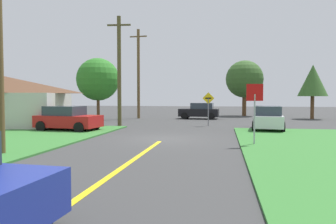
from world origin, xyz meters
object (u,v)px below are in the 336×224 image
at_px(direction_sign, 208,105).
at_px(pine_tree_center, 98,79).
at_px(stop_sign, 255,102).
at_px(car_on_crossroad, 268,118).
at_px(barn, 3,101).
at_px(utility_pole_far, 138,73).
at_px(oak_tree_left, 313,81).
at_px(utility_pole_mid, 119,70).
at_px(parked_car_near_building, 68,119).
at_px(oak_tree_right, 245,79).
at_px(car_approaching_junction, 200,111).

height_order(direction_sign, pine_tree_center, pine_tree_center).
distance_m(stop_sign, car_on_crossroad, 7.49).
bearing_deg(barn, pine_tree_center, 59.31).
height_order(utility_pole_far, direction_sign, utility_pole_far).
xyz_separation_m(utility_pole_far, oak_tree_left, (17.52, 2.10, -0.85)).
relative_size(utility_pole_mid, oak_tree_left, 1.52).
bearing_deg(direction_sign, utility_pole_mid, -170.98).
xyz_separation_m(parked_car_near_building, oak_tree_left, (18.88, 14.73, 3.05)).
distance_m(stop_sign, direction_sign, 9.89).
xyz_separation_m(utility_pole_far, direction_sign, (7.54, -7.50, -3.10)).
relative_size(stop_sign, utility_pole_far, 0.31).
xyz_separation_m(direction_sign, oak_tree_right, (3.56, 13.95, 2.70)).
bearing_deg(direction_sign, oak_tree_right, 75.67).
height_order(parked_car_near_building, oak_tree_right, oak_tree_right).
distance_m(stop_sign, oak_tree_right, 23.64).
bearing_deg(car_approaching_junction, parked_car_near_building, 62.74).
bearing_deg(utility_pole_mid, barn, -165.24).
bearing_deg(utility_pole_far, stop_sign, -59.47).
xyz_separation_m(stop_sign, car_approaching_junction, (-3.75, 17.42, -1.18)).
xyz_separation_m(pine_tree_center, barn, (-4.42, -7.45, -1.98)).
height_order(car_on_crossroad, oak_tree_left, oak_tree_left).
xyz_separation_m(parked_car_near_building, utility_pole_far, (1.37, 12.64, 3.90)).
xyz_separation_m(utility_pole_mid, barn, (-8.30, -2.19, -2.40)).
bearing_deg(pine_tree_center, oak_tree_right, 34.55).
bearing_deg(utility_pole_mid, utility_pole_far, 95.41).
xyz_separation_m(car_on_crossroad, parked_car_near_building, (-12.99, -2.80, 0.00)).
height_order(utility_pole_far, barn, utility_pole_far).
height_order(car_approaching_junction, pine_tree_center, pine_tree_center).
bearing_deg(pine_tree_center, oak_tree_left, 14.73).
bearing_deg(pine_tree_center, utility_pole_mid, -53.55).
xyz_separation_m(utility_pole_mid, pine_tree_center, (-3.88, 5.26, -0.41)).
bearing_deg(car_on_crossroad, barn, 99.20).
distance_m(car_approaching_junction, barn, 17.76).
bearing_deg(car_on_crossroad, utility_pole_far, 56.20).
bearing_deg(utility_pole_far, oak_tree_left, 6.83).
height_order(utility_pole_far, oak_tree_left, utility_pole_far).
height_order(oak_tree_right, barn, oak_tree_right).
bearing_deg(barn, car_approaching_junction, 38.86).
bearing_deg(parked_car_near_building, car_approaching_junction, 66.02).
bearing_deg(parked_car_near_building, car_on_crossroad, 18.76).
distance_m(stop_sign, car_approaching_junction, 17.86).
bearing_deg(car_approaching_junction, barn, 42.17).
relative_size(car_approaching_junction, direction_sign, 1.58).
bearing_deg(utility_pole_mid, car_on_crossroad, -6.67).
xyz_separation_m(direction_sign, oak_tree_left, (9.98, 9.60, 2.25)).
bearing_deg(car_approaching_junction, direction_sign, 102.18).
height_order(stop_sign, utility_pole_far, utility_pole_far).
bearing_deg(car_approaching_junction, car_on_crossroad, 120.83).
bearing_deg(utility_pole_far, car_approaching_junction, 3.28).
height_order(car_approaching_junction, barn, barn).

